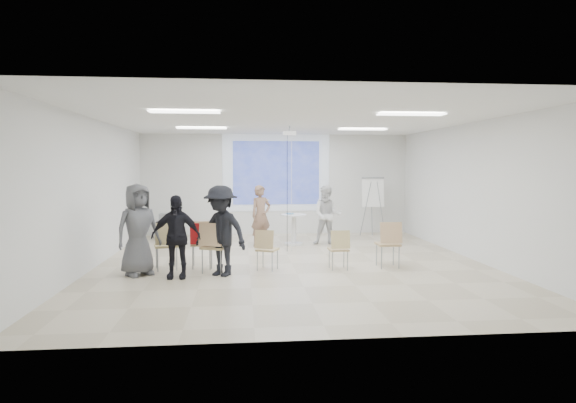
{
  "coord_description": "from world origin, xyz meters",
  "views": [
    {
      "loc": [
        -1.03,
        -9.95,
        2.03
      ],
      "look_at": [
        0.0,
        0.8,
        1.25
      ],
      "focal_mm": 30.0,
      "sensor_mm": 36.0,
      "label": 1
    }
  ],
  "objects": [
    {
      "name": "controller_right",
      "position": [
        0.99,
        2.58,
        1.16
      ],
      "size": [
        0.06,
        0.13,
        0.04
      ],
      "primitive_type": "cube",
      "rotation": [
        0.0,
        0.0,
        -0.2
      ],
      "color": "white",
      "rests_on": "player_right"
    },
    {
      "name": "fluor_panel_se",
      "position": [
        2.0,
        -1.5,
        2.97
      ],
      "size": [
        1.2,
        0.3,
        0.02
      ],
      "primitive_type": "cube",
      "color": "white",
      "rests_on": "ceiling"
    },
    {
      "name": "chair_right_inner",
      "position": [
        0.86,
        -0.74,
        0.47
      ],
      "size": [
        0.38,
        0.41,
        0.8
      ],
      "rotation": [
        0.0,
        0.0,
        0.03
      ],
      "color": "tan",
      "rests_on": "floor"
    },
    {
      "name": "av_cart",
      "position": [
        -3.15,
        3.65,
        0.34
      ],
      "size": [
        0.51,
        0.41,
        0.73
      ],
      "rotation": [
        0.0,
        0.0,
        -0.05
      ],
      "color": "black",
      "rests_on": "floor"
    },
    {
      "name": "wall_left",
      "position": [
        -4.05,
        0.0,
        1.5
      ],
      "size": [
        0.1,
        9.0,
        3.0
      ],
      "primitive_type": "cube",
      "color": "silver",
      "rests_on": "floor"
    },
    {
      "name": "audience_outer",
      "position": [
        -2.97,
        -0.81,
        0.96
      ],
      "size": [
        1.12,
        1.06,
        1.93
      ],
      "primitive_type": "imported",
      "rotation": [
        0.0,
        0.0,
        0.64
      ],
      "color": "#5A5B5F",
      "rests_on": "floor"
    },
    {
      "name": "player_right",
      "position": [
        1.17,
        2.33,
        0.86
      ],
      "size": [
        0.94,
        0.81,
        1.72
      ],
      "primitive_type": "imported",
      "rotation": [
        0.0,
        0.0,
        -0.2
      ],
      "color": "white",
      "rests_on": "floor"
    },
    {
      "name": "red_jacket",
      "position": [
        -1.84,
        -0.45,
        0.72
      ],
      "size": [
        0.43,
        0.11,
        0.41
      ],
      "primitive_type": "cube",
      "rotation": [
        0.0,
        0.0,
        0.04
      ],
      "color": "#AE1518",
      "rests_on": "chair_left_mid"
    },
    {
      "name": "projection_image",
      "position": [
        0.0,
        4.47,
        1.85
      ],
      "size": [
        2.6,
        0.01,
        1.9
      ],
      "primitive_type": "cube",
      "color": "#2F41A0",
      "rests_on": "wall_back"
    },
    {
      "name": "chair_left_mid",
      "position": [
        -1.83,
        -0.31,
        0.57
      ],
      "size": [
        0.47,
        0.5,
        0.96
      ],
      "rotation": [
        0.0,
        0.0,
        0.04
      ],
      "color": "tan",
      "rests_on": "floor"
    },
    {
      "name": "audience_left",
      "position": [
        -2.24,
        -1.11,
        0.87
      ],
      "size": [
        1.04,
        0.66,
        1.74
      ],
      "primitive_type": "imported",
      "rotation": [
        0.0,
        0.0,
        -0.05
      ],
      "color": "black",
      "rests_on": "floor"
    },
    {
      "name": "fluor_panel_sw",
      "position": [
        -2.0,
        -1.5,
        2.97
      ],
      "size": [
        1.2,
        0.3,
        0.02
      ],
      "primitive_type": "cube",
      "color": "white",
      "rests_on": "ceiling"
    },
    {
      "name": "wall_right",
      "position": [
        4.05,
        0.0,
        1.5
      ],
      "size": [
        0.1,
        9.0,
        3.0
      ],
      "primitive_type": "cube",
      "color": "silver",
      "rests_on": "floor"
    },
    {
      "name": "wall_back",
      "position": [
        0.0,
        4.55,
        1.5
      ],
      "size": [
        8.0,
        0.1,
        3.0
      ],
      "primitive_type": "cube",
      "color": "silver",
      "rests_on": "floor"
    },
    {
      "name": "chair_far_left",
      "position": [
        -2.51,
        -0.44,
        0.56
      ],
      "size": [
        0.55,
        0.57,
        0.95
      ],
      "rotation": [
        0.0,
        0.0,
        0.24
      ],
      "color": "tan",
      "rests_on": "floor"
    },
    {
      "name": "laptop",
      "position": [
        -1.55,
        -0.69,
        0.53
      ],
      "size": [
        0.42,
        0.36,
        0.03
      ],
      "primitive_type": "imported",
      "rotation": [
        0.0,
        0.0,
        2.81
      ],
      "color": "black",
      "rests_on": "chair_left_inner"
    },
    {
      "name": "audience_mid",
      "position": [
        -1.43,
        -1.01,
        0.96
      ],
      "size": [
        1.4,
        1.25,
        1.91
      ],
      "primitive_type": "imported",
      "rotation": [
        0.0,
        0.0,
        -0.59
      ],
      "color": "black",
      "rests_on": "floor"
    },
    {
      "name": "chair_center",
      "position": [
        -0.57,
        -0.66,
        0.48
      ],
      "size": [
        0.51,
        0.53,
        0.81
      ],
      "rotation": [
        0.0,
        0.0,
        -0.41
      ],
      "color": "tan",
      "rests_on": "floor"
    },
    {
      "name": "projection_halo",
      "position": [
        0.0,
        4.49,
        1.85
      ],
      "size": [
        3.2,
        0.01,
        2.3
      ],
      "primitive_type": "cube",
      "color": "silver",
      "rests_on": "wall_back"
    },
    {
      "name": "player_left",
      "position": [
        -0.55,
        2.29,
        0.89
      ],
      "size": [
        0.78,
        0.7,
        1.77
      ],
      "primitive_type": "imported",
      "rotation": [
        0.0,
        0.0,
        0.51
      ],
      "color": "#8F6C58",
      "rests_on": "floor"
    },
    {
      "name": "fluor_panel_nw",
      "position": [
        -2.0,
        2.0,
        2.97
      ],
      "size": [
        1.2,
        0.3,
        0.02
      ],
      "primitive_type": "cube",
      "color": "white",
      "rests_on": "ceiling"
    },
    {
      "name": "ceiling",
      "position": [
        0.0,
        0.0,
        3.05
      ],
      "size": [
        8.0,
        9.0,
        0.1
      ],
      "primitive_type": "cube",
      "color": "white",
      "rests_on": "wall_back"
    },
    {
      "name": "controller_left",
      "position": [
        -0.37,
        2.54,
        1.17
      ],
      "size": [
        0.1,
        0.14,
        0.04
      ],
      "primitive_type": "cube",
      "rotation": [
        0.0,
        0.0,
        0.51
      ],
      "color": "silver",
      "rests_on": "player_left"
    },
    {
      "name": "ceiling_projector",
      "position": [
        0.1,
        1.49,
        2.69
      ],
      "size": [
        0.3,
        0.25,
        3.0
      ],
      "color": "white",
      "rests_on": "ceiling"
    },
    {
      "name": "floor",
      "position": [
        0.0,
        0.0,
        -0.05
      ],
      "size": [
        8.0,
        9.0,
        0.1
      ],
      "primitive_type": "cube",
      "color": "beige",
      "rests_on": "ground"
    },
    {
      "name": "fluor_panel_ne",
      "position": [
        2.0,
        2.0,
        2.97
      ],
      "size": [
        1.2,
        0.3,
        0.02
      ],
      "primitive_type": "cube",
      "color": "white",
      "rests_on": "ceiling"
    },
    {
      "name": "flipchart_easel",
      "position": [
        2.78,
        3.79,
        1.28
      ],
      "size": [
        0.75,
        0.57,
        1.74
      ],
      "rotation": [
        0.0,
        0.0,
        -0.11
      ],
      "color": "gray",
      "rests_on": "floor"
    },
    {
      "name": "chair_right_far",
      "position": [
        1.9,
        -0.64,
        0.56
      ],
      "size": [
        0.44,
        0.47,
        0.94
      ],
      "rotation": [
        0.0,
        0.0,
        0.0
      ],
      "color": "tan",
      "rests_on": "floor"
    },
    {
      "name": "chair_left_inner",
      "position": [
        -1.58,
        -0.79,
        0.58
      ],
      "size": [
        0.59,
        0.61,
        0.98
      ],
      "rotation": [
        0.0,
        0.0,
        -0.33
      ],
      "color": "tan",
      "rests_on": "floor"
    },
    {
      "name": "pedestal_table",
      "position": [
        0.3,
        2.38,
        0.46
      ],
      "size": [
        0.76,
        0.76,
        0.83
      ],
      "rotation": [
        0.0,
        0.0,
        0.14
      ],
      "color": "silver",
      "rests_on": "floor"
    }
  ]
}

